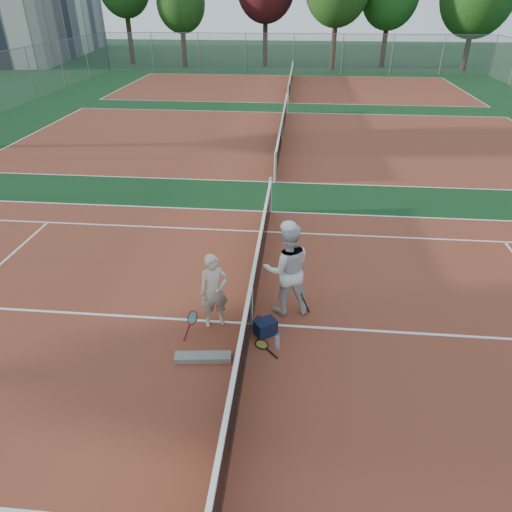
# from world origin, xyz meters

# --- Properties ---
(ground) EXTENTS (130.00, 130.00, 0.00)m
(ground) POSITION_xyz_m (0.00, 0.00, 0.00)
(ground) COLOR black
(ground) RESTS_ON ground
(court_main) EXTENTS (23.77, 10.97, 0.01)m
(court_main) POSITION_xyz_m (0.00, 0.00, 0.00)
(court_main) COLOR brown
(court_main) RESTS_ON ground
(court_far_a) EXTENTS (23.77, 10.97, 0.01)m
(court_far_a) POSITION_xyz_m (0.00, 13.50, 0.00)
(court_far_a) COLOR brown
(court_far_a) RESTS_ON ground
(court_far_b) EXTENTS (23.77, 10.97, 0.01)m
(court_far_b) POSITION_xyz_m (0.00, 27.00, 0.00)
(court_far_b) COLOR brown
(court_far_b) RESTS_ON ground
(net_main) EXTENTS (0.10, 10.98, 1.02)m
(net_main) POSITION_xyz_m (0.00, 0.00, 0.51)
(net_main) COLOR black
(net_main) RESTS_ON ground
(net_far_a) EXTENTS (0.10, 10.98, 1.02)m
(net_far_a) POSITION_xyz_m (0.00, 13.50, 0.51)
(net_far_a) COLOR black
(net_far_a) RESTS_ON ground
(net_far_b) EXTENTS (0.10, 10.98, 1.02)m
(net_far_b) POSITION_xyz_m (0.00, 27.00, 0.51)
(net_far_b) COLOR black
(net_far_b) RESTS_ON ground
(fence_back) EXTENTS (32.00, 0.06, 3.00)m
(fence_back) POSITION_xyz_m (0.00, 34.00, 1.50)
(fence_back) COLOR slate
(fence_back) RESTS_ON ground
(player_a) EXTENTS (0.67, 0.57, 1.56)m
(player_a) POSITION_xyz_m (-0.73, -0.04, 0.78)
(player_a) COLOR beige
(player_a) RESTS_ON ground
(player_b) EXTENTS (1.10, 0.94, 1.99)m
(player_b) POSITION_xyz_m (0.66, 0.55, 0.99)
(player_b) COLOR silver
(player_b) RESTS_ON ground
(racket_red) EXTENTS (0.42, 0.44, 0.52)m
(racket_red) POSITION_xyz_m (-1.09, -0.43, 0.26)
(racket_red) COLOR maroon
(racket_red) RESTS_ON ground
(racket_black_held) EXTENTS (0.31, 0.33, 0.57)m
(racket_black_held) POSITION_xyz_m (0.99, 0.45, 0.28)
(racket_black_held) COLOR black
(racket_black_held) RESTS_ON ground
(racket_spare) EXTENTS (0.60, 0.62, 0.03)m
(racket_spare) POSITION_xyz_m (0.26, -0.62, 0.01)
(racket_spare) COLOR black
(racket_spare) RESTS_ON ground
(sports_bag_navy) EXTENTS (0.49, 0.47, 0.32)m
(sports_bag_navy) POSITION_xyz_m (0.30, -0.29, 0.16)
(sports_bag_navy) COLOR black
(sports_bag_navy) RESTS_ON ground
(sports_bag_purple) EXTENTS (0.34, 0.30, 0.23)m
(sports_bag_purple) POSITION_xyz_m (0.21, -0.16, 0.12)
(sports_bag_purple) COLOR #26102B
(sports_bag_purple) RESTS_ON ground
(net_cover_canvas) EXTENTS (1.04, 0.35, 0.11)m
(net_cover_canvas) POSITION_xyz_m (-0.77, -1.11, 0.05)
(net_cover_canvas) COLOR slate
(net_cover_canvas) RESTS_ON ground
(water_bottle) EXTENTS (0.09, 0.09, 0.30)m
(water_bottle) POSITION_xyz_m (0.55, -0.69, 0.15)
(water_bottle) COLOR #C9E3FF
(water_bottle) RESTS_ON ground
(tree_back_1) EXTENTS (4.17, 4.17, 7.50)m
(tree_back_1) POSITION_xyz_m (-9.93, 36.87, 5.07)
(tree_back_1) COLOR #382314
(tree_back_1) RESTS_ON ground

